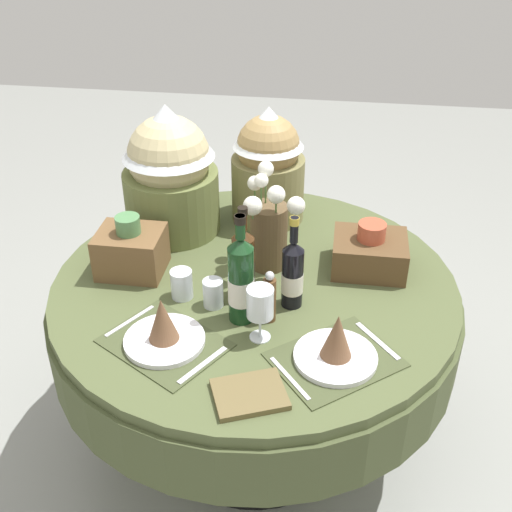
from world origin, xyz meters
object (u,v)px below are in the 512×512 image
at_px(dining_table, 255,316).
at_px(woven_basket_side_right, 369,252).
at_px(place_setting_left, 164,331).
at_px(gift_tub_back_centre, 268,161).
at_px(gift_tub_back_left, 170,167).
at_px(flower_vase, 269,227).
at_px(pepper_mill, 269,298).
at_px(tumbler_near_left, 213,293).
at_px(place_setting_right, 336,348).
at_px(wine_bottle_left, 241,280).
at_px(wine_bottle_centre, 243,263).
at_px(tumbler_mid, 182,284).
at_px(book_on_table, 250,394).
at_px(woven_basket_side_left, 131,250).
at_px(wine_bottle_rear, 293,273).
at_px(wine_glass_right, 260,304).

relative_size(dining_table, woven_basket_side_right, 5.57).
xyz_separation_m(place_setting_left, gift_tub_back_centre, (0.20, 0.80, 0.19)).
relative_size(dining_table, gift_tub_back_left, 2.83).
height_order(flower_vase, pepper_mill, flower_vase).
bearing_deg(flower_vase, tumbler_near_left, -120.05).
height_order(place_setting_right, gift_tub_back_left, gift_tub_back_left).
xyz_separation_m(place_setting_left, gift_tub_back_left, (-0.14, 0.66, 0.21)).
bearing_deg(wine_bottle_left, wine_bottle_centre, 96.01).
height_order(wine_bottle_centre, woven_basket_side_right, wine_bottle_centre).
bearing_deg(tumbler_mid, place_setting_right, -25.17).
height_order(dining_table, pepper_mill, pepper_mill).
height_order(book_on_table, woven_basket_side_left, woven_basket_side_left).
relative_size(gift_tub_back_centre, woven_basket_side_right, 1.81).
bearing_deg(place_setting_left, wine_bottle_left, 36.30).
height_order(dining_table, gift_tub_back_centre, gift_tub_back_centre).
xyz_separation_m(tumbler_near_left, woven_basket_side_left, (-0.31, 0.16, 0.04)).
bearing_deg(place_setting_right, tumbler_near_left, 152.48).
bearing_deg(tumbler_near_left, wine_bottle_left, -28.44).
height_order(wine_bottle_rear, book_on_table, wine_bottle_rear).
bearing_deg(flower_vase, woven_basket_side_right, 5.96).
height_order(pepper_mill, gift_tub_back_centre, gift_tub_back_centre).
relative_size(place_setting_left, flower_vase, 1.11).
distance_m(wine_bottle_left, wine_glass_right, 0.11).
bearing_deg(wine_glass_right, book_on_table, -88.60).
bearing_deg(dining_table, gift_tub_back_centre, 91.78).
distance_m(place_setting_right, wine_bottle_left, 0.35).
xyz_separation_m(wine_bottle_rear, gift_tub_back_centre, (-0.15, 0.56, 0.12)).
bearing_deg(wine_bottle_centre, place_setting_right, -41.54).
relative_size(dining_table, place_setting_right, 3.25).
xyz_separation_m(wine_bottle_left, wine_bottle_centre, (-0.01, 0.12, -0.02)).
bearing_deg(tumbler_near_left, wine_bottle_centre, 37.86).
bearing_deg(flower_vase, book_on_table, -87.24).
distance_m(dining_table, woven_basket_side_right, 0.46).
xyz_separation_m(wine_bottle_rear, gift_tub_back_left, (-0.49, 0.42, 0.14)).
bearing_deg(wine_bottle_left, flower_vase, 81.57).
relative_size(woven_basket_side_left, woven_basket_side_right, 0.88).
height_order(place_setting_left, wine_glass_right, wine_glass_right).
bearing_deg(book_on_table, wine_bottle_centre, 78.76).
distance_m(wine_bottle_left, woven_basket_side_left, 0.47).
bearing_deg(woven_basket_side_right, wine_bottle_centre, -151.50).
distance_m(place_setting_right, tumbler_near_left, 0.45).
xyz_separation_m(wine_glass_right, gift_tub_back_centre, (-0.07, 0.74, 0.11)).
xyz_separation_m(flower_vase, book_on_table, (0.03, -0.63, -0.15)).
relative_size(dining_table, wine_bottle_centre, 4.28).
bearing_deg(book_on_table, flower_vase, 70.43).
xyz_separation_m(wine_bottle_rear, woven_basket_side_right, (0.24, 0.24, -0.05)).
relative_size(pepper_mill, woven_basket_side_left, 0.81).
xyz_separation_m(wine_bottle_left, gift_tub_back_centre, (-0.00, 0.65, 0.10)).
xyz_separation_m(place_setting_right, wine_bottle_left, (-0.30, 0.15, 0.10)).
bearing_deg(tumbler_mid, wine_bottle_left, -22.16).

